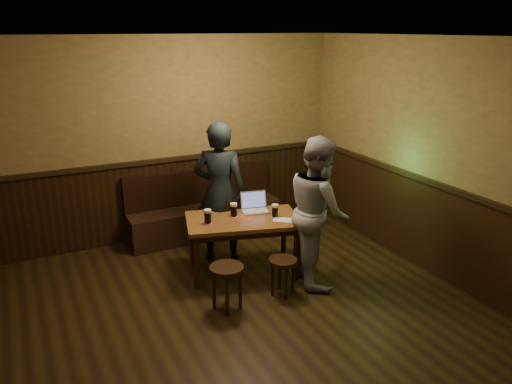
{
  "coord_description": "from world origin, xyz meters",
  "views": [
    {
      "loc": [
        -1.94,
        -3.62,
        2.88
      ],
      "look_at": [
        0.52,
        1.32,
        1.05
      ],
      "focal_mm": 35.0,
      "sensor_mm": 36.0,
      "label": 1
    }
  ],
  "objects_px": {
    "pint_right": "(275,211)",
    "person_grey": "(318,210)",
    "bench": "(204,214)",
    "pint_left": "(208,216)",
    "person_suit": "(220,192)",
    "pint_mid": "(234,210)",
    "pub_table": "(243,226)",
    "laptop": "(255,206)",
    "stool_left": "(227,275)",
    "stool_right": "(283,266)"
  },
  "relations": [
    {
      "from": "stool_right",
      "to": "person_suit",
      "type": "xyz_separation_m",
      "value": [
        -0.26,
        1.16,
        0.56
      ]
    },
    {
      "from": "person_suit",
      "to": "laptop",
      "type": "bearing_deg",
      "value": 171.91
    },
    {
      "from": "pub_table",
      "to": "bench",
      "type": "bearing_deg",
      "value": 105.59
    },
    {
      "from": "bench",
      "to": "stool_left",
      "type": "relative_size",
      "value": 4.45
    },
    {
      "from": "stool_left",
      "to": "stool_right",
      "type": "height_order",
      "value": "stool_left"
    },
    {
      "from": "pint_mid",
      "to": "pub_table",
      "type": "bearing_deg",
      "value": -56.86
    },
    {
      "from": "pint_left",
      "to": "person_suit",
      "type": "height_order",
      "value": "person_suit"
    },
    {
      "from": "stool_right",
      "to": "person_suit",
      "type": "distance_m",
      "value": 1.32
    },
    {
      "from": "pub_table",
      "to": "pint_left",
      "type": "distance_m",
      "value": 0.47
    },
    {
      "from": "stool_left",
      "to": "pint_mid",
      "type": "bearing_deg",
      "value": 60.83
    },
    {
      "from": "pint_mid",
      "to": "person_suit",
      "type": "relative_size",
      "value": 0.09
    },
    {
      "from": "laptop",
      "to": "person_grey",
      "type": "height_order",
      "value": "person_grey"
    },
    {
      "from": "stool_right",
      "to": "pint_mid",
      "type": "bearing_deg",
      "value": 107.23
    },
    {
      "from": "pint_mid",
      "to": "bench",
      "type": "bearing_deg",
      "value": 86.81
    },
    {
      "from": "laptop",
      "to": "pub_table",
      "type": "bearing_deg",
      "value": -132.16
    },
    {
      "from": "laptop",
      "to": "stool_right",
      "type": "bearing_deg",
      "value": -82.3
    },
    {
      "from": "pint_mid",
      "to": "laptop",
      "type": "distance_m",
      "value": 0.32
    },
    {
      "from": "pub_table",
      "to": "pint_left",
      "type": "height_order",
      "value": "pint_left"
    },
    {
      "from": "stool_left",
      "to": "person_grey",
      "type": "bearing_deg",
      "value": 6.67
    },
    {
      "from": "pint_left",
      "to": "pint_right",
      "type": "relative_size",
      "value": 1.09
    },
    {
      "from": "pint_right",
      "to": "laptop",
      "type": "xyz_separation_m",
      "value": [
        -0.12,
        0.3,
        -0.02
      ]
    },
    {
      "from": "person_suit",
      "to": "person_grey",
      "type": "xyz_separation_m",
      "value": [
        0.81,
        -1.01,
        -0.04
      ]
    },
    {
      "from": "bench",
      "to": "stool_left",
      "type": "xyz_separation_m",
      "value": [
        -0.5,
        -2.0,
        0.08
      ]
    },
    {
      "from": "pint_left",
      "to": "pint_right",
      "type": "bearing_deg",
      "value": -11.54
    },
    {
      "from": "stool_left",
      "to": "bench",
      "type": "bearing_deg",
      "value": 75.87
    },
    {
      "from": "stool_right",
      "to": "pint_right",
      "type": "xyz_separation_m",
      "value": [
        0.19,
        0.56,
        0.45
      ]
    },
    {
      "from": "stool_left",
      "to": "pint_left",
      "type": "bearing_deg",
      "value": 83.97
    },
    {
      "from": "pub_table",
      "to": "pint_right",
      "type": "height_order",
      "value": "pint_right"
    },
    {
      "from": "pint_left",
      "to": "person_suit",
      "type": "distance_m",
      "value": 0.57
    },
    {
      "from": "pint_left",
      "to": "pub_table",
      "type": "bearing_deg",
      "value": -4.86
    },
    {
      "from": "stool_left",
      "to": "pint_right",
      "type": "bearing_deg",
      "value": 32.16
    },
    {
      "from": "pub_table",
      "to": "person_grey",
      "type": "relative_size",
      "value": 0.85
    },
    {
      "from": "bench",
      "to": "person_grey",
      "type": "distance_m",
      "value": 2.07
    },
    {
      "from": "pint_left",
      "to": "laptop",
      "type": "bearing_deg",
      "value": 11.63
    },
    {
      "from": "bench",
      "to": "laptop",
      "type": "distance_m",
      "value": 1.26
    },
    {
      "from": "stool_left",
      "to": "pint_left",
      "type": "distance_m",
      "value": 0.82
    },
    {
      "from": "pint_right",
      "to": "person_grey",
      "type": "distance_m",
      "value": 0.54
    },
    {
      "from": "stool_left",
      "to": "person_grey",
      "type": "xyz_separation_m",
      "value": [
        1.22,
        0.14,
        0.48
      ]
    },
    {
      "from": "pub_table",
      "to": "person_suit",
      "type": "height_order",
      "value": "person_suit"
    },
    {
      "from": "pint_left",
      "to": "person_suit",
      "type": "bearing_deg",
      "value": 52.54
    },
    {
      "from": "stool_right",
      "to": "laptop",
      "type": "bearing_deg",
      "value": 85.33
    },
    {
      "from": "stool_right",
      "to": "person_suit",
      "type": "relative_size",
      "value": 0.24
    },
    {
      "from": "bench",
      "to": "pint_mid",
      "type": "bearing_deg",
      "value": -93.19
    },
    {
      "from": "bench",
      "to": "pint_left",
      "type": "bearing_deg",
      "value": -108.4
    },
    {
      "from": "stool_right",
      "to": "person_grey",
      "type": "bearing_deg",
      "value": 15.36
    },
    {
      "from": "pint_right",
      "to": "person_suit",
      "type": "xyz_separation_m",
      "value": [
        -0.46,
        0.61,
        0.12
      ]
    },
    {
      "from": "bench",
      "to": "pub_table",
      "type": "height_order",
      "value": "bench"
    },
    {
      "from": "bench",
      "to": "pint_mid",
      "type": "height_order",
      "value": "bench"
    },
    {
      "from": "bench",
      "to": "laptop",
      "type": "relative_size",
      "value": 5.84
    },
    {
      "from": "bench",
      "to": "person_suit",
      "type": "distance_m",
      "value": 1.04
    }
  ]
}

